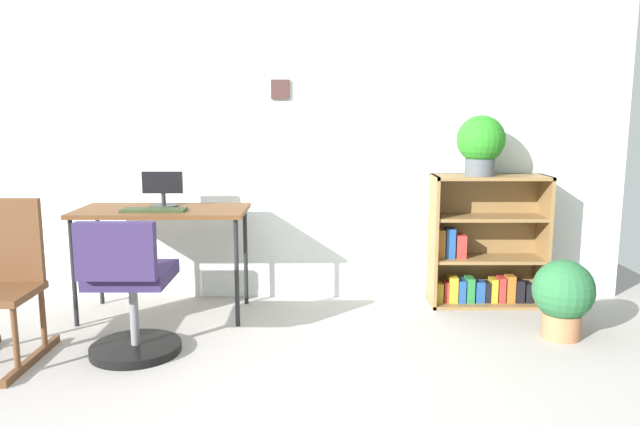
% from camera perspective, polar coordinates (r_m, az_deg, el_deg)
% --- Properties ---
extents(wall_back, '(5.20, 0.12, 2.49)m').
position_cam_1_polar(wall_back, '(4.49, -4.44, 7.78)').
color(wall_back, silver).
rests_on(wall_back, ground_plane).
extents(desk, '(1.14, 0.55, 0.74)m').
position_cam_1_polar(desk, '(4.22, -14.45, -0.34)').
color(desk, '#58351C').
rests_on(desk, ground_plane).
extents(monitor, '(0.27, 0.20, 0.24)m').
position_cam_1_polar(monitor, '(4.27, -14.40, 2.13)').
color(monitor, '#262628').
rests_on(monitor, desk).
extents(keyboard, '(0.41, 0.14, 0.02)m').
position_cam_1_polar(keyboard, '(4.10, -15.20, 0.33)').
color(keyboard, '#27361A').
rests_on(keyboard, desk).
extents(office_chair, '(0.52, 0.55, 0.82)m').
position_cam_1_polar(office_chair, '(3.60, -17.30, -7.50)').
color(office_chair, black).
rests_on(office_chair, ground_plane).
extents(rocking_chair, '(0.42, 0.64, 0.90)m').
position_cam_1_polar(rocking_chair, '(3.83, -27.69, -5.56)').
color(rocking_chair, '#56341E').
rests_on(rocking_chair, ground_plane).
extents(bookshelf_low, '(0.81, 0.30, 0.94)m').
position_cam_1_polar(bookshelf_low, '(4.54, 15.32, -3.15)').
color(bookshelf_low, brown).
rests_on(bookshelf_low, ground_plane).
extents(potted_plant_on_shelf, '(0.33, 0.33, 0.42)m').
position_cam_1_polar(potted_plant_on_shelf, '(4.37, 15.10, 6.46)').
color(potted_plant_on_shelf, '#474C51').
rests_on(potted_plant_on_shelf, bookshelf_low).
extents(potted_plant_floor, '(0.37, 0.37, 0.49)m').
position_cam_1_polar(potted_plant_floor, '(4.03, 22.11, -7.14)').
color(potted_plant_floor, '#9E6642').
rests_on(potted_plant_floor, ground_plane).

